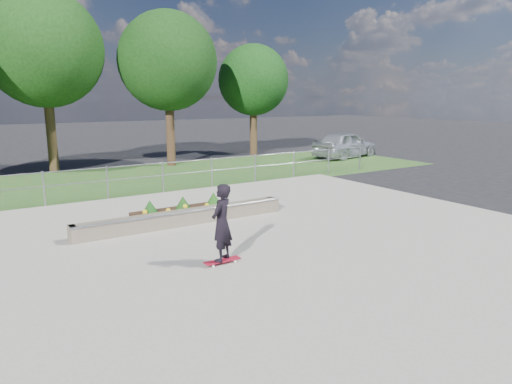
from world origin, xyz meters
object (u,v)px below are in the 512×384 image
Objects in this scene: planter_bed at (186,212)px; skateboarder at (222,223)px; parked_car at (345,144)px; grind_ledge at (185,217)px.

skateboarder is at bearing -103.16° from planter_bed.
parked_car reaches higher than planter_bed.
grind_ledge is 3.33m from skateboarder.
planter_bed is (0.32, 0.63, -0.02)m from grind_ledge.
grind_ledge is 1.31× the size of parked_car.
skateboarder is (-0.90, -3.84, 0.70)m from planter_bed.
parked_car is (14.52, 11.66, -0.17)m from skateboarder.
planter_bed is 15.72m from parked_car.
parked_car is at bearing 31.23° from grind_ledge.
planter_bed is 0.66× the size of parked_car.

